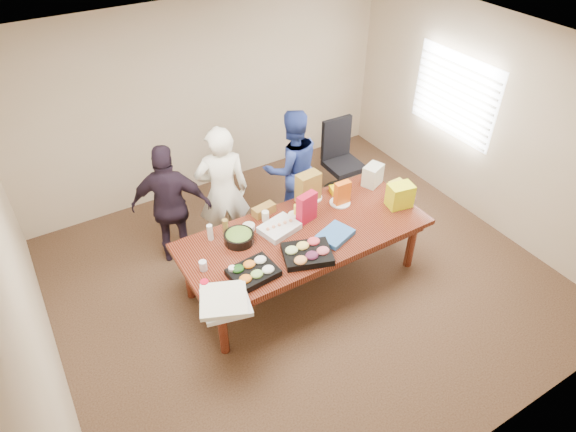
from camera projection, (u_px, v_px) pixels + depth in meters
floor at (303, 280)px, 6.03m from camera, size 5.50×5.00×0.02m
ceiling at (309, 60)px, 4.35m from camera, size 5.50×5.00×0.02m
wall_back at (208, 99)px, 6.87m from camera, size 5.50×0.04×2.70m
wall_front at (498, 362)px, 3.51m from camera, size 5.50×0.04×2.70m
wall_left at (22, 287)px, 4.07m from camera, size 0.04×5.00×2.70m
wall_right at (489, 123)px, 6.31m from camera, size 0.04×5.00×2.70m
window_panel at (454, 95)px, 6.60m from camera, size 0.03×1.40×1.10m
window_blinds at (452, 96)px, 6.59m from camera, size 0.04×1.36×1.00m
conference_table at (304, 257)px, 5.79m from camera, size 2.80×1.20×0.75m
office_chair at (344, 163)px, 7.07m from camera, size 0.57×0.57×1.10m
person_center at (223, 192)px, 5.96m from camera, size 0.72×0.57×1.73m
person_right at (292, 168)px, 6.49m from camera, size 0.86×0.72×1.61m
person_left at (172, 206)px, 5.86m from camera, size 1.01×0.79×1.60m
veggie_tray at (253, 273)px, 5.00m from camera, size 0.49×0.40×0.07m
fruit_tray at (307, 254)px, 5.22m from camera, size 0.60×0.53×0.08m
sheet_cake at (279, 228)px, 5.55m from camera, size 0.48×0.40×0.07m
salad_bowl at (239, 238)px, 5.40m from camera, size 0.37×0.37×0.11m
chip_bag_blue at (335, 235)px, 5.47m from camera, size 0.45×0.39×0.06m
chip_bag_red at (307, 208)px, 5.61m from camera, size 0.26×0.15×0.36m
chip_bag_yellow at (394, 190)px, 5.95m from camera, size 0.18×0.08×0.27m
chip_bag_orange at (342, 193)px, 5.89m from camera, size 0.19×0.09×0.30m
mayo_jar at (265, 216)px, 5.68m from camera, size 0.10×0.10×0.13m
mustard_bottle at (296, 211)px, 5.71m from camera, size 0.07×0.07×0.18m
dressing_bottle at (225, 227)px, 5.46m from camera, size 0.07×0.07×0.21m
ranch_bottle at (210, 232)px, 5.40m from camera, size 0.07×0.07×0.19m
banana_bunch at (340, 189)px, 6.14m from camera, size 0.27×0.20×0.08m
bread_loaf at (264, 210)px, 5.78m from camera, size 0.29×0.16×0.11m
kraft_bag at (308, 187)px, 5.92m from camera, size 0.30×0.19×0.37m
red_cup at (205, 285)px, 4.84m from camera, size 0.11×0.11×0.11m
clear_cup_a at (232, 271)px, 5.00m from camera, size 0.09×0.09×0.10m
clear_cup_b at (203, 266)px, 5.05m from camera, size 0.08×0.08×0.11m
pizza_box_lower at (226, 303)px, 4.70m from camera, size 0.53×0.53×0.05m
pizza_box_upper at (224, 300)px, 4.66m from camera, size 0.57×0.57×0.05m
plate_a at (340, 203)px, 5.98m from camera, size 0.26×0.26×0.01m
plate_b at (311, 197)px, 6.06m from camera, size 0.27×0.27×0.02m
dip_bowl_a at (294, 216)px, 5.74m from camera, size 0.17×0.17×0.06m
dip_bowl_b at (249, 227)px, 5.58m from camera, size 0.16×0.16×0.06m
grocery_bag_white at (373, 175)px, 6.22m from camera, size 0.30×0.26×0.27m
grocery_bag_yellow at (400, 195)px, 5.86m from camera, size 0.32×0.25×0.29m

